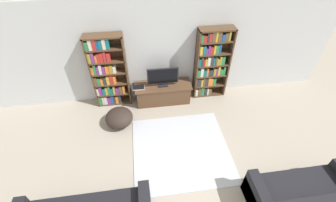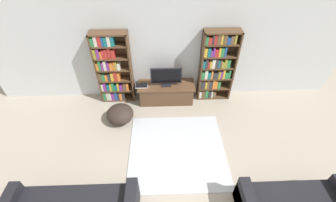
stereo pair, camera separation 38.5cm
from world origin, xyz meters
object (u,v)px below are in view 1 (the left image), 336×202
Objects in this scene: tv_stand at (163,93)px; couch_right_sofa at (304,197)px; bookshelf_right at (210,63)px; laptop at (138,87)px; television at (163,77)px; beanbag_ottoman at (119,118)px; bookshelf_left at (107,72)px.

tv_stand is 0.82× the size of couch_right_sofa.
bookshelf_right reaches higher than tv_stand.
couch_right_sofa is at bearing -49.24° from laptop.
beanbag_ottoman is (-1.13, -0.68, -0.59)m from television.
couch_right_sofa is at bearing -56.89° from tv_stand.
laptop is at bearing -174.67° from bookshelf_right.
television is 1.44m from beanbag_ottoman.
laptop is (0.70, -0.17, -0.40)m from bookshelf_left.
television is 2.49× the size of laptop.
beanbag_ottoman is (-2.36, -0.84, -0.76)m from bookshelf_right.
bookshelf_left is at bearing 166.10° from laptop.
couch_right_sofa is (2.02, -3.08, -0.51)m from television.
beanbag_ottoman is (-0.51, -0.67, -0.33)m from laptop.
tv_stand is 0.68m from laptop.
bookshelf_right is at bearing 19.72° from beanbag_ottoman.
tv_stand is at bearing 31.80° from beanbag_ottoman.
couch_right_sofa is (0.79, -3.24, -0.68)m from bookshelf_right.
bookshelf_left is 1.31× the size of tv_stand.
bookshelf_left is at bearing 103.02° from beanbag_ottoman.
laptop is at bearing -177.32° from tv_stand.
bookshelf_right is 1.25m from television.
tv_stand is at bearing 123.11° from couch_right_sofa.
beanbag_ottoman is (-1.13, -0.70, -0.06)m from tv_stand.
laptop reaches higher than beanbag_ottoman.
couch_right_sofa reaches higher than beanbag_ottoman.
television is at bearing 0.97° from laptop.
bookshelf_left reaches higher than tv_stand.
bookshelf_right reaches higher than beanbag_ottoman.
bookshelf_right is at bearing -0.02° from bookshelf_left.
bookshelf_left and bookshelf_right have the same top height.
couch_right_sofa is (3.35, -3.24, -0.65)m from bookshelf_left.
television reaches higher than tv_stand.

